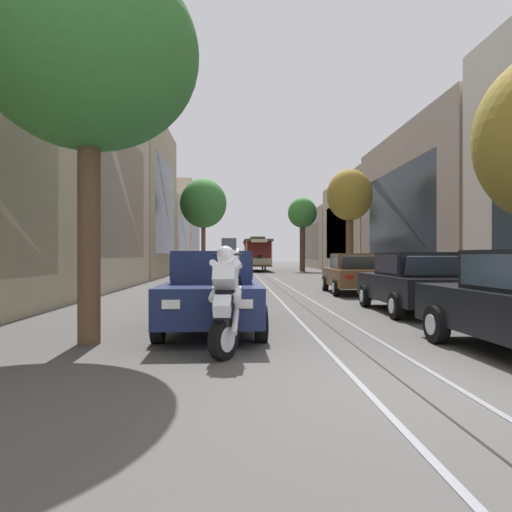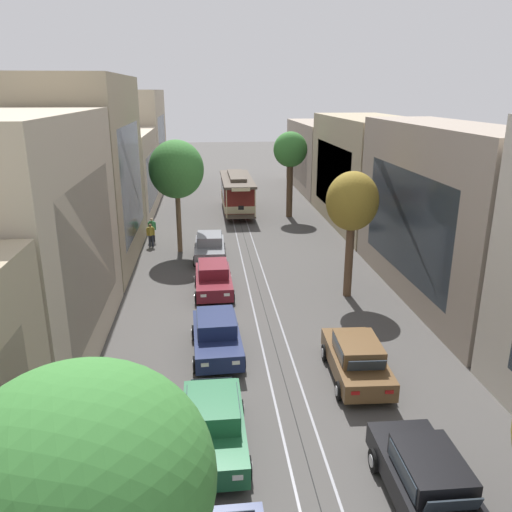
# 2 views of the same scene
# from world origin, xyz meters

# --- Properties ---
(ground_plane) EXTENTS (160.00, 160.00, 0.00)m
(ground_plane) POSITION_xyz_m (0.00, 23.97, 0.00)
(ground_plane) COLOR #4C4947
(trolley_track_rails) EXTENTS (1.14, 67.91, 0.01)m
(trolley_track_rails) POSITION_xyz_m (0.00, 27.96, 0.00)
(trolley_track_rails) COLOR gray
(trolley_track_rails) RESTS_ON ground
(building_facade_left) EXTENTS (5.84, 59.61, 10.93)m
(building_facade_left) POSITION_xyz_m (-9.66, 28.70, 4.53)
(building_facade_left) COLOR tan
(building_facade_left) RESTS_ON ground
(building_facade_right) EXTENTS (5.94, 59.61, 9.37)m
(building_facade_right) POSITION_xyz_m (9.63, 25.17, 4.22)
(building_facade_right) COLOR beige
(building_facade_right) RESTS_ON ground
(parked_car_green_second_left) EXTENTS (2.02, 4.37, 1.58)m
(parked_car_green_second_left) POSITION_xyz_m (-2.63, 9.53, 0.80)
(parked_car_green_second_left) COLOR #1E6038
(parked_car_green_second_left) RESTS_ON ground
(parked_car_navy_mid_left) EXTENTS (2.11, 4.41, 1.58)m
(parked_car_navy_mid_left) POSITION_xyz_m (-2.39, 15.23, 0.80)
(parked_car_navy_mid_left) COLOR #19234C
(parked_car_navy_mid_left) RESTS_ON ground
(parked_car_maroon_fourth_left) EXTENTS (2.05, 4.38, 1.58)m
(parked_car_maroon_fourth_left) POSITION_xyz_m (-2.40, 21.71, 0.80)
(parked_car_maroon_fourth_left) COLOR maroon
(parked_car_maroon_fourth_left) RESTS_ON ground
(parked_car_grey_fifth_left) EXTENTS (2.05, 4.38, 1.58)m
(parked_car_grey_fifth_left) POSITION_xyz_m (-2.52, 27.39, 0.80)
(parked_car_grey_fifth_left) COLOR slate
(parked_car_grey_fifth_left) RESTS_ON ground
(parked_car_black_second_right) EXTENTS (2.03, 4.37, 1.58)m
(parked_car_black_second_right) POSITION_xyz_m (2.65, 6.71, 0.80)
(parked_car_black_second_right) COLOR black
(parked_car_black_second_right) RESTS_ON ground
(parked_car_brown_mid_right) EXTENTS (2.13, 4.42, 1.58)m
(parked_car_brown_mid_right) POSITION_xyz_m (2.62, 12.83, 0.80)
(parked_car_brown_mid_right) COLOR brown
(parked_car_brown_mid_right) RESTS_ON ground
(street_tree_kerb_left_near) EXTENTS (3.72, 3.72, 6.57)m
(street_tree_kerb_left_near) POSITION_xyz_m (-4.45, 2.74, 4.90)
(street_tree_kerb_left_near) COLOR brown
(street_tree_kerb_left_near) RESTS_ON ground
(street_tree_kerb_left_second) EXTENTS (3.44, 3.66, 7.20)m
(street_tree_kerb_left_second) POSITION_xyz_m (-4.45, 29.17, 5.36)
(street_tree_kerb_left_second) COLOR brown
(street_tree_kerb_left_second) RESTS_ON ground
(street_tree_kerb_right_second) EXTENTS (2.58, 2.39, 6.40)m
(street_tree_kerb_right_second) POSITION_xyz_m (4.44, 20.68, 4.83)
(street_tree_kerb_right_second) COLOR brown
(street_tree_kerb_right_second) RESTS_ON ground
(street_tree_kerb_right_mid) EXTENTS (2.75, 2.20, 6.97)m
(street_tree_kerb_right_mid) POSITION_xyz_m (4.23, 38.14, 5.34)
(street_tree_kerb_right_mid) COLOR #4C3826
(street_tree_kerb_right_mid) RESTS_ON ground
(cable_car_trolley) EXTENTS (2.61, 9.14, 3.28)m
(cable_car_trolley) POSITION_xyz_m (0.00, 40.43, 1.66)
(cable_car_trolley) COLOR maroon
(cable_car_trolley) RESTS_ON ground
(pedestrian_on_left_pavement) EXTENTS (0.55, 0.41, 1.68)m
(pedestrian_on_left_pavement) POSITION_xyz_m (-6.46, 31.69, 0.95)
(pedestrian_on_left_pavement) COLOR black
(pedestrian_on_left_pavement) RESTS_ON ground
(pedestrian_on_right_pavement) EXTENTS (0.55, 0.42, 1.59)m
(pedestrian_on_right_pavement) POSITION_xyz_m (-6.45, 30.47, 0.89)
(pedestrian_on_right_pavement) COLOR #282D38
(pedestrian_on_right_pavement) RESTS_ON ground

